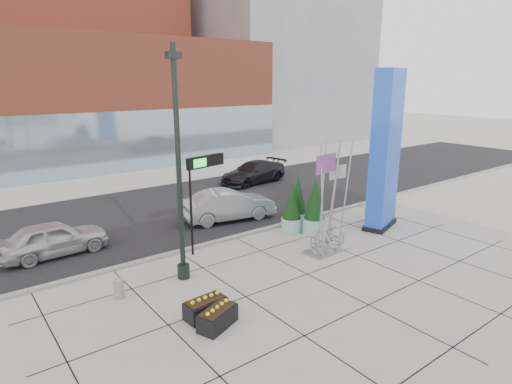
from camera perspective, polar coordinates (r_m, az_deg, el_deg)
ground at (r=17.37m, az=2.10°, el=-10.61°), size 160.00×160.00×0.00m
street_asphalt at (r=25.38m, az=-12.36°, el=-2.63°), size 80.00×12.00×0.02m
curb_edge at (r=20.34m, az=-5.10°, el=-6.58°), size 80.00×0.30×0.12m
tower_podium at (r=40.67m, az=-21.93°, el=10.98°), size 34.00×10.00×11.00m
tower_glass_front at (r=36.37m, az=-19.40°, el=6.11°), size 34.00×0.60×5.00m
building_grey_parking at (r=56.95m, az=2.06°, el=16.31°), size 20.00×18.00×18.00m
blue_pylon at (r=22.43m, az=16.83°, el=4.92°), size 2.61×1.78×7.98m
lamp_post at (r=15.93m, az=-10.14°, el=0.39°), size 0.56×0.48×8.68m
public_art_sculpture at (r=19.21m, az=9.65°, el=-4.06°), size 2.26×1.21×5.01m
concrete_bollard at (r=16.08m, az=-17.84°, el=-12.19°), size 0.36×0.36×0.69m
overhead_street_sign at (r=18.44m, az=-6.86°, el=2.86°), size 2.01×0.57×4.28m
round_planter_east at (r=22.24m, az=5.58°, el=-1.38°), size 1.09×1.09×2.72m
round_planter_mid at (r=21.25m, az=7.82°, el=-2.08°), size 1.13×1.13×2.82m
round_planter_west at (r=21.45m, az=4.78°, el=-2.22°), size 1.01×1.01×2.53m
box_planter_north at (r=13.82m, az=-5.15°, el=-16.24°), size 1.49×1.11×0.73m
box_planter_south at (r=14.36m, az=-6.74°, el=-14.99°), size 1.40×0.77×0.74m
car_white_west at (r=20.62m, az=-25.33°, el=-5.65°), size 4.50×1.95×1.51m
car_silver_mid at (r=23.28m, az=-3.67°, el=-1.77°), size 5.30×2.71×1.66m
car_dark_east at (r=31.65m, az=-0.35°, el=2.62°), size 5.68×2.93×1.58m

